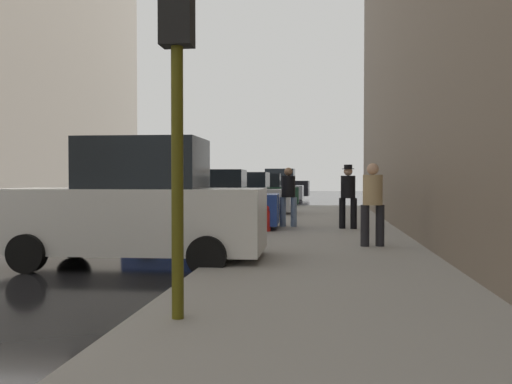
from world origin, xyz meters
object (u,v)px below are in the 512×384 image
parked_white_van (136,207)px  parked_blue_sedan (205,203)px  fire_hydrant (266,218)px  traffic_light (177,56)px  pedestrian_in_jeans (288,194)px  parked_dark_green_sedan (259,192)px  parked_silver_sedan (240,196)px  pedestrian_in_tan_coat (373,200)px  pedestrian_with_fedora (348,193)px  parked_gray_coupe (270,190)px  parked_black_suv (278,185)px

parked_white_van → parked_blue_sedan: (0.00, 6.00, -0.18)m
fire_hydrant → traffic_light: 9.68m
pedestrian_in_jeans → parked_white_van: bearing=-108.7°
parked_dark_green_sedan → parked_silver_sedan: bearing=-90.0°
parked_silver_sedan → parked_white_van: bearing=-90.0°
parked_blue_sedan → pedestrian_in_tan_coat: size_ratio=2.50×
parked_white_van → pedestrian_with_fedora: parked_white_van is taller
traffic_light → pedestrian_with_fedora: bearing=78.5°
fire_hydrant → pedestrian_in_tan_coat: (2.50, -3.04, 0.61)m
parked_gray_coupe → pedestrian_in_tan_coat: (4.30, -23.50, 0.26)m
parked_gray_coupe → parked_black_suv: size_ratio=0.91×
parked_dark_green_sedan → pedestrian_in_jeans: pedestrian_in_jeans is taller
parked_white_van → parked_dark_green_sedan: size_ratio=1.09×
parked_white_van → parked_black_suv: (-0.00, 32.05, 0.00)m
pedestrian_in_jeans → fire_hydrant: bearing=-107.2°
parked_black_suv → fire_hydrant: 26.92m
parked_silver_sedan → parked_gray_coupe: bearing=90.0°
parked_blue_sedan → parked_dark_green_sedan: (0.00, 13.45, 0.00)m
pedestrian_in_tan_coat → parked_white_van: bearing=-153.3°
pedestrian_in_tan_coat → pedestrian_in_jeans: bearing=113.6°
parked_dark_green_sedan → traffic_light: 23.80m
parked_silver_sedan → parked_gray_coupe: size_ratio=1.00×
parked_white_van → pedestrian_in_tan_coat: 4.82m
parked_dark_green_sedan → parked_gray_coupe: size_ratio=1.01×
parked_blue_sedan → pedestrian_in_tan_coat: bearing=-41.7°
parked_gray_coupe → parked_dark_green_sedan: bearing=-90.0°
parked_black_suv → parked_gray_coupe: bearing=-90.0°
parked_blue_sedan → parked_gray_coupe: size_ratio=1.01×
parked_gray_coupe → pedestrian_in_jeans: size_ratio=2.47×
parked_blue_sedan → pedestrian_with_fedora: size_ratio=2.40×
parked_blue_sedan → fire_hydrant: bearing=-23.8°
pedestrian_with_fedora → parked_black_suv: bearing=98.8°
pedestrian_with_fedora → parked_silver_sedan: bearing=121.1°
pedestrian_in_jeans → parked_gray_coupe: bearing=96.9°
parked_black_suv → traffic_light: bearing=-87.1°
parked_dark_green_sedan → pedestrian_in_jeans: (2.29, -12.69, 0.26)m
parked_blue_sedan → parked_dark_green_sedan: same height
parked_blue_sedan → fire_hydrant: parked_blue_sedan is taller
pedestrian_in_tan_coat → fire_hydrant: bearing=129.4°
parked_silver_sedan → fire_hydrant: parked_silver_sedan is taller
pedestrian_in_tan_coat → parked_gray_coupe: bearing=100.4°
traffic_light → pedestrian_with_fedora: size_ratio=2.03×
parked_blue_sedan → pedestrian_with_fedora: bearing=3.6°
parked_white_van → parked_gray_coupe: 25.67m
parked_silver_sedan → fire_hydrant: bearing=-76.7°
parked_white_van → parked_silver_sedan: parked_white_van is taller
parked_gray_coupe → pedestrian_in_jeans: (2.29, -18.90, 0.26)m
parked_dark_green_sedan → traffic_light: bearing=-85.5°
parked_white_van → pedestrian_in_jeans: bearing=71.3°
parked_blue_sedan → parked_gray_coupe: bearing=90.0°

